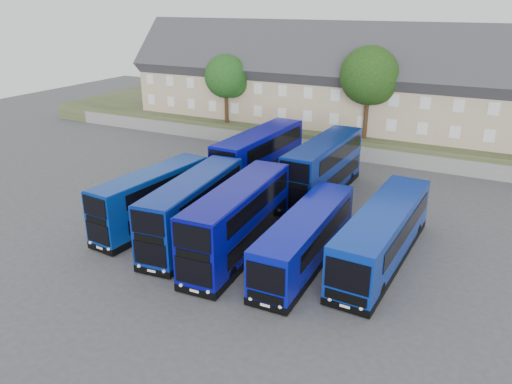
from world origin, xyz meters
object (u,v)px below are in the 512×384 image
(dd_front_left, at_px, (152,200))
(tree_mid, at_px, (371,78))
(tree_west, at_px, (227,78))
(coach_east_a, at_px, (306,239))
(dd_front_mid, at_px, (194,210))

(dd_front_left, height_order, tree_mid, tree_mid)
(tree_mid, bearing_deg, tree_west, -178.21)
(tree_west, bearing_deg, tree_mid, 1.79)
(tree_west, distance_m, tree_mid, 16.04)
(coach_east_a, bearing_deg, tree_west, 127.97)
(coach_east_a, xyz_separation_m, tree_west, (-18.90, 23.06, 5.47))
(tree_west, height_order, tree_mid, tree_mid)
(tree_mid, bearing_deg, dd_front_mid, -101.68)
(coach_east_a, bearing_deg, dd_front_mid, -178.18)
(dd_front_left, height_order, coach_east_a, dd_front_left)
(tree_mid, bearing_deg, dd_front_left, -110.45)
(dd_front_left, bearing_deg, tree_west, 112.42)
(coach_east_a, distance_m, tree_west, 30.32)
(coach_east_a, bearing_deg, tree_mid, 95.65)
(dd_front_mid, height_order, coach_east_a, dd_front_mid)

